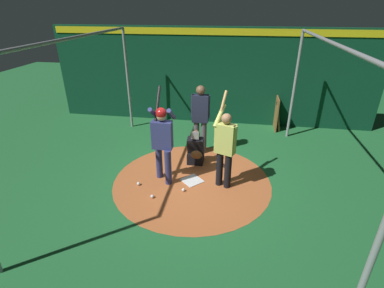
{
  "coord_description": "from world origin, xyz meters",
  "views": [
    {
      "loc": [
        5.56,
        0.9,
        3.69
      ],
      "look_at": [
        0.0,
        0.0,
        0.95
      ],
      "focal_mm": 26.99,
      "sensor_mm": 36.0,
      "label": 1
    }
  ],
  "objects_px": {
    "umpire": "(200,116)",
    "bat_rack": "(276,113)",
    "home_plate": "(192,180)",
    "baseball_2": "(152,196)",
    "batter": "(162,138)",
    "baseball_0": "(183,190)",
    "catcher": "(196,150)",
    "visitor": "(225,146)",
    "baseball_1": "(138,184)"
  },
  "relations": [
    {
      "from": "visitor",
      "to": "batter",
      "type": "bearing_deg",
      "value": -69.34
    },
    {
      "from": "batter",
      "to": "baseball_2",
      "type": "height_order",
      "value": "batter"
    },
    {
      "from": "umpire",
      "to": "baseball_0",
      "type": "bearing_deg",
      "value": -3.09
    },
    {
      "from": "batter",
      "to": "baseball_1",
      "type": "height_order",
      "value": "batter"
    },
    {
      "from": "umpire",
      "to": "baseball_1",
      "type": "height_order",
      "value": "umpire"
    },
    {
      "from": "baseball_0",
      "to": "baseball_1",
      "type": "bearing_deg",
      "value": -94.07
    },
    {
      "from": "home_plate",
      "to": "visitor",
      "type": "xyz_separation_m",
      "value": [
        0.06,
        0.72,
        0.99
      ]
    },
    {
      "from": "catcher",
      "to": "baseball_2",
      "type": "height_order",
      "value": "catcher"
    },
    {
      "from": "baseball_1",
      "to": "baseball_2",
      "type": "distance_m",
      "value": 0.6
    },
    {
      "from": "visitor",
      "to": "baseball_1",
      "type": "xyz_separation_m",
      "value": [
        0.31,
        -1.88,
        -0.96
      ]
    },
    {
      "from": "catcher",
      "to": "baseball_2",
      "type": "distance_m",
      "value": 1.79
    },
    {
      "from": "batter",
      "to": "catcher",
      "type": "distance_m",
      "value": 1.29
    },
    {
      "from": "umpire",
      "to": "baseball_1",
      "type": "xyz_separation_m",
      "value": [
        1.83,
        -1.15,
        -1.02
      ]
    },
    {
      "from": "batter",
      "to": "bat_rack",
      "type": "distance_m",
      "value": 4.7
    },
    {
      "from": "home_plate",
      "to": "catcher",
      "type": "distance_m",
      "value": 0.91
    },
    {
      "from": "catcher",
      "to": "umpire",
      "type": "distance_m",
      "value": 0.93
    },
    {
      "from": "batter",
      "to": "bat_rack",
      "type": "height_order",
      "value": "batter"
    },
    {
      "from": "bat_rack",
      "to": "baseball_1",
      "type": "height_order",
      "value": "bat_rack"
    },
    {
      "from": "batter",
      "to": "baseball_2",
      "type": "distance_m",
      "value": 1.27
    },
    {
      "from": "baseball_0",
      "to": "baseball_2",
      "type": "relative_size",
      "value": 1.0
    },
    {
      "from": "baseball_1",
      "to": "baseball_2",
      "type": "xyz_separation_m",
      "value": [
        0.41,
        0.44,
        0.0
      ]
    },
    {
      "from": "umpire",
      "to": "baseball_1",
      "type": "relative_size",
      "value": 25.24
    },
    {
      "from": "baseball_2",
      "to": "baseball_0",
      "type": "bearing_deg",
      "value": 119.09
    },
    {
      "from": "umpire",
      "to": "bat_rack",
      "type": "bearing_deg",
      "value": 134.6
    },
    {
      "from": "umpire",
      "to": "bat_rack",
      "type": "height_order",
      "value": "umpire"
    },
    {
      "from": "batter",
      "to": "umpire",
      "type": "bearing_deg",
      "value": 157.32
    },
    {
      "from": "visitor",
      "to": "bat_rack",
      "type": "relative_size",
      "value": 1.98
    },
    {
      "from": "home_plate",
      "to": "baseball_0",
      "type": "relative_size",
      "value": 5.68
    },
    {
      "from": "bat_rack",
      "to": "visitor",
      "type": "bearing_deg",
      "value": -21.79
    },
    {
      "from": "baseball_0",
      "to": "baseball_2",
      "type": "bearing_deg",
      "value": -60.91
    },
    {
      "from": "batter",
      "to": "visitor",
      "type": "bearing_deg",
      "value": 89.47
    },
    {
      "from": "batter",
      "to": "baseball_0",
      "type": "height_order",
      "value": "batter"
    },
    {
      "from": "home_plate",
      "to": "baseball_0",
      "type": "bearing_deg",
      "value": -14.86
    },
    {
      "from": "baseball_0",
      "to": "baseball_2",
      "type": "xyz_separation_m",
      "value": [
        0.34,
        -0.61,
        0.0
      ]
    },
    {
      "from": "visitor",
      "to": "baseball_1",
      "type": "distance_m",
      "value": 2.13
    },
    {
      "from": "baseball_0",
      "to": "baseball_1",
      "type": "relative_size",
      "value": 1.0
    },
    {
      "from": "bat_rack",
      "to": "baseball_0",
      "type": "xyz_separation_m",
      "value": [
        4.09,
        -2.32,
        -0.45
      ]
    },
    {
      "from": "baseball_2",
      "to": "visitor",
      "type": "bearing_deg",
      "value": 116.58
    },
    {
      "from": "batter",
      "to": "catcher",
      "type": "relative_size",
      "value": 2.26
    },
    {
      "from": "umpire",
      "to": "baseball_0",
      "type": "xyz_separation_m",
      "value": [
        1.91,
        -0.1,
        -1.02
      ]
    },
    {
      "from": "umpire",
      "to": "catcher",
      "type": "bearing_deg",
      "value": -2.42
    },
    {
      "from": "bat_rack",
      "to": "baseball_0",
      "type": "distance_m",
      "value": 4.72
    },
    {
      "from": "home_plate",
      "to": "baseball_2",
      "type": "distance_m",
      "value": 1.07
    },
    {
      "from": "batter",
      "to": "visitor",
      "type": "xyz_separation_m",
      "value": [
        0.01,
        1.36,
        -0.08
      ]
    },
    {
      "from": "umpire",
      "to": "bat_rack",
      "type": "xyz_separation_m",
      "value": [
        -2.18,
        2.21,
        -0.57
      ]
    },
    {
      "from": "batter",
      "to": "baseball_1",
      "type": "bearing_deg",
      "value": -58.09
    },
    {
      "from": "home_plate",
      "to": "bat_rack",
      "type": "bearing_deg",
      "value": 148.89
    },
    {
      "from": "catcher",
      "to": "umpire",
      "type": "bearing_deg",
      "value": 177.58
    },
    {
      "from": "visitor",
      "to": "bat_rack",
      "type": "height_order",
      "value": "visitor"
    },
    {
      "from": "home_plate",
      "to": "baseball_1",
      "type": "relative_size",
      "value": 5.68
    }
  ]
}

